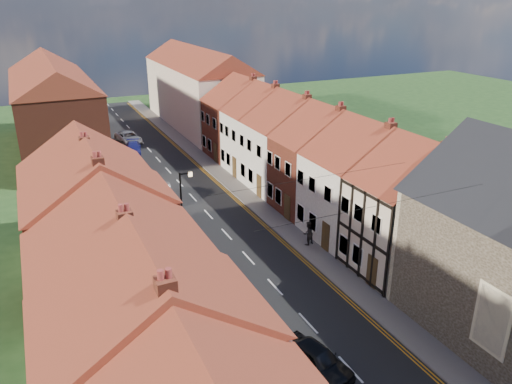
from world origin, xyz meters
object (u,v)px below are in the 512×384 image
(car_far, at_px, (133,148))
(car_distant, at_px, (129,137))
(car_near, at_px, (317,359))
(car_mid, at_px, (163,193))
(pedestrian_left, at_px, (255,378))
(lamppost, at_px, (183,210))
(pedestrian_right, at_px, (308,233))

(car_far, height_order, car_distant, car_distant)
(car_near, height_order, car_far, car_near)
(car_near, bearing_deg, car_far, 75.92)
(car_mid, height_order, car_distant, car_distant)
(car_near, height_order, pedestrian_left, pedestrian_left)
(lamppost, height_order, car_mid, lamppost)
(car_distant, distance_m, pedestrian_left, 43.77)
(lamppost, height_order, pedestrian_left, lamppost)
(car_mid, height_order, car_far, car_mid)
(pedestrian_left, bearing_deg, lamppost, 81.08)
(car_far, xyz_separation_m, pedestrian_right, (6.47, -27.76, 0.42))
(lamppost, distance_m, car_near, 13.84)
(car_far, distance_m, pedestrian_left, 39.36)
(lamppost, bearing_deg, car_near, -80.16)
(lamppost, relative_size, car_near, 1.52)
(car_mid, relative_size, pedestrian_left, 2.10)
(car_mid, xyz_separation_m, pedestrian_right, (7.10, -12.77, 0.35))
(pedestrian_right, bearing_deg, car_mid, -74.86)
(lamppost, xyz_separation_m, car_near, (2.31, -13.34, -2.87))
(lamppost, distance_m, car_mid, 11.08)
(car_mid, bearing_deg, pedestrian_left, -84.82)
(car_near, distance_m, car_distant, 43.34)
(pedestrian_left, distance_m, pedestrian_right, 14.90)
(car_near, distance_m, pedestrian_right, 12.74)
(car_far, xyz_separation_m, car_distant, (0.39, 4.39, 0.08))
(lamppost, xyz_separation_m, car_mid, (1.29, 10.62, -2.88))
(lamppost, xyz_separation_m, car_far, (1.93, 25.61, -2.95))
(car_mid, distance_m, car_far, 15.00)
(lamppost, xyz_separation_m, car_distant, (2.31, 30.00, -2.87))
(car_mid, relative_size, car_distant, 0.82)
(lamppost, distance_m, car_distant, 30.23)
(car_far, distance_m, pedestrian_right, 28.50)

